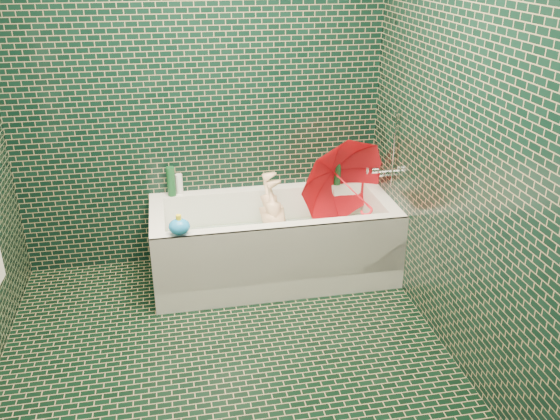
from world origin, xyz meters
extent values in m
plane|color=black|center=(0.00, 0.00, 0.00)|extent=(2.80, 2.80, 0.00)
plane|color=black|center=(0.00, 1.40, 1.25)|extent=(2.80, 0.00, 2.80)
plane|color=black|center=(0.00, -1.40, 1.25)|extent=(2.80, 0.00, 2.80)
plane|color=black|center=(1.30, 0.00, 1.25)|extent=(0.00, 2.80, 2.80)
cube|color=white|center=(0.45, 1.02, 0.07)|extent=(1.70, 0.75, 0.15)
cube|color=white|center=(0.45, 1.35, 0.35)|extent=(1.70, 0.10, 0.40)
cube|color=white|center=(0.45, 0.70, 0.35)|extent=(1.70, 0.10, 0.40)
cube|color=white|center=(1.25, 1.02, 0.35)|extent=(0.10, 0.55, 0.40)
cube|color=white|center=(-0.35, 1.02, 0.35)|extent=(0.10, 0.55, 0.40)
cube|color=white|center=(0.45, 0.66, 0.28)|extent=(1.70, 0.02, 0.55)
cube|color=green|center=(0.45, 1.02, 0.16)|extent=(1.35, 0.47, 0.01)
cube|color=silver|center=(0.45, 1.02, 0.30)|extent=(1.48, 0.53, 0.00)
cylinder|color=silver|center=(1.28, 1.02, 0.73)|extent=(0.14, 0.05, 0.05)
cylinder|color=silver|center=(1.20, 1.08, 0.73)|extent=(0.05, 0.04, 0.04)
cylinder|color=silver|center=(1.27, 0.92, 0.95)|extent=(0.01, 0.01, 0.55)
imported|color=beige|center=(0.49, 1.04, 0.31)|extent=(0.92, 0.37, 0.32)
imported|color=red|center=(1.02, 1.05, 0.61)|extent=(0.99, 0.90, 0.93)
imported|color=white|center=(1.19, 1.32, 0.55)|extent=(0.12, 0.12, 0.28)
imported|color=#3E1E72|center=(1.17, 1.35, 0.55)|extent=(0.08, 0.08, 0.17)
imported|color=#144822|center=(1.11, 1.32, 0.55)|extent=(0.14, 0.14, 0.16)
cylinder|color=#144822|center=(0.99, 1.31, 0.65)|extent=(0.07, 0.07, 0.20)
cylinder|color=silver|center=(1.23, 1.31, 0.63)|extent=(0.06, 0.06, 0.16)
cylinder|color=#144822|center=(-0.24, 1.34, 0.66)|extent=(0.07, 0.07, 0.22)
cylinder|color=white|center=(-0.18, 1.37, 0.62)|extent=(0.06, 0.06, 0.15)
ellipsoid|color=yellow|center=(1.08, 1.36, 0.59)|extent=(0.10, 0.08, 0.07)
sphere|color=yellow|center=(1.12, 1.36, 0.63)|extent=(0.05, 0.05, 0.05)
cone|color=orange|center=(1.14, 1.36, 0.63)|extent=(0.02, 0.02, 0.02)
ellipsoid|color=#1983E1|center=(-0.21, 0.69, 0.61)|extent=(0.14, 0.12, 0.10)
cylinder|color=yellow|center=(-0.21, 0.69, 0.67)|extent=(0.03, 0.03, 0.04)
camera|label=1|loc=(-0.24, -2.68, 2.23)|focal=38.00mm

